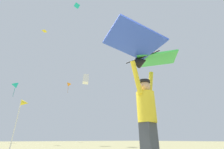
{
  "coord_description": "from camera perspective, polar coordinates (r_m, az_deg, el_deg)",
  "views": [
    {
      "loc": [
        -1.8,
        -2.16,
        0.54
      ],
      "look_at": [
        0.35,
        0.8,
        2.13
      ],
      "focal_mm": 24.15,
      "sensor_mm": 36.0,
      "label": 1
    }
  ],
  "objects": [
    {
      "name": "held_stunt_kite",
      "position": [
        3.27,
        12.56,
        7.84
      ],
      "size": [
        2.13,
        1.32,
        0.44
      ],
      "color": "black"
    },
    {
      "name": "kite_flyer_person",
      "position": [
        2.89,
        13.1,
        -15.0
      ],
      "size": [
        0.81,
        0.4,
        1.92
      ],
      "color": "#424751",
      "rests_on": "ground"
    },
    {
      "name": "distant_kite_teal_low_left",
      "position": [
        36.44,
        -32.69,
        -3.66
      ],
      "size": [
        1.8,
        1.66,
        3.06
      ],
      "color": "#19B2AD"
    },
    {
      "name": "distant_kite_white_mid_left",
      "position": [
        17.88,
        -9.9,
        -1.73
      ],
      "size": [
        0.94,
        0.98,
        1.14
      ],
      "color": "white"
    },
    {
      "name": "marker_flag",
      "position": [
        7.32,
        -30.58,
        -10.42
      ],
      "size": [
        0.3,
        0.24,
        2.07
      ],
      "color": "silver",
      "rests_on": "ground"
    },
    {
      "name": "distant_kite_orange_far_center",
      "position": [
        37.08,
        -16.14,
        -3.84
      ],
      "size": [
        1.55,
        1.57,
        2.42
      ],
      "color": "orange"
    },
    {
      "name": "distant_kite_teal_overhead_distant",
      "position": [
        26.81,
        -13.13,
        24.06
      ],
      "size": [
        1.05,
        1.02,
        0.42
      ],
      "color": "#19B2AD"
    },
    {
      "name": "distant_kite_yellow_high_right",
      "position": [
        28.94,
        -24.17,
        14.81
      ],
      "size": [
        0.8,
        0.79,
        0.17
      ],
      "color": "yellow"
    }
  ]
}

